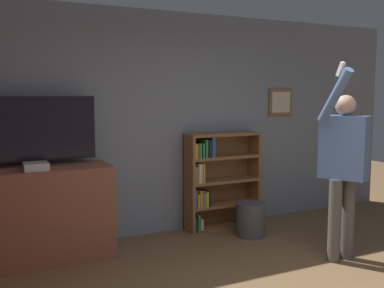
% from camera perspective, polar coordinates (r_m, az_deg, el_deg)
% --- Properties ---
extents(wall_back, '(6.93, 0.09, 2.70)m').
position_cam_1_polar(wall_back, '(5.54, -2.84, 2.64)').
color(wall_back, gray).
rests_on(wall_back, ground_plane).
extents(tv_ledge, '(1.48, 0.58, 0.97)m').
position_cam_1_polar(tv_ledge, '(4.89, -18.95, -8.52)').
color(tv_ledge, '#93513D').
rests_on(tv_ledge, ground_plane).
extents(television, '(1.25, 0.22, 0.72)m').
position_cam_1_polar(television, '(4.85, -19.48, 1.68)').
color(television, black).
rests_on(television, tv_ledge).
extents(game_console, '(0.23, 0.22, 0.08)m').
position_cam_1_polar(game_console, '(4.65, -19.22, -2.71)').
color(game_console, silver).
rests_on(game_console, tv_ledge).
extents(bookshelf, '(0.98, 0.28, 1.22)m').
position_cam_1_polar(bookshelf, '(5.73, 3.13, -4.57)').
color(bookshelf, brown).
rests_on(bookshelf, ground_plane).
extents(person, '(0.60, 0.58, 2.01)m').
position_cam_1_polar(person, '(4.80, 18.73, -2.03)').
color(person, '#56514C').
rests_on(person, ground_plane).
extents(waste_bin, '(0.35, 0.35, 0.41)m').
position_cam_1_polar(waste_bin, '(5.55, 7.46, -9.46)').
color(waste_bin, '#4C4C51').
rests_on(waste_bin, ground_plane).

